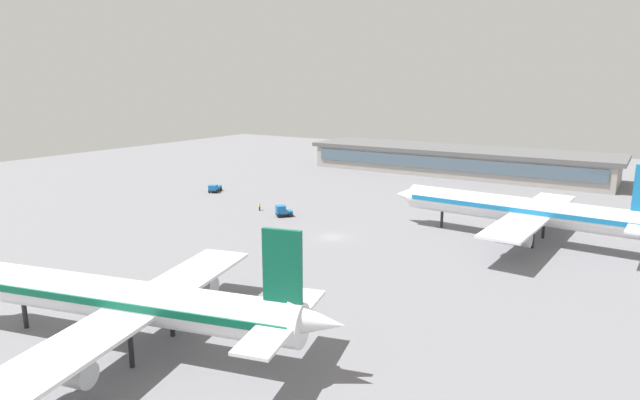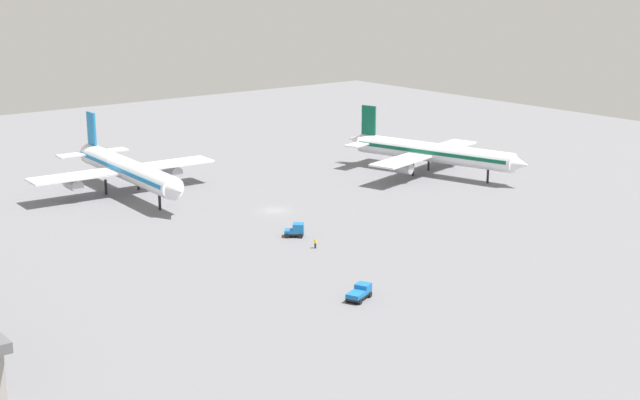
{
  "view_description": "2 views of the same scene",
  "coord_description": "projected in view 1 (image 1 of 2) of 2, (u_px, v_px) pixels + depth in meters",
  "views": [
    {
      "loc": [
        -45.89,
        75.47,
        25.84
      ],
      "look_at": [
        6.59,
        -6.3,
        4.69
      ],
      "focal_mm": 29.67,
      "sensor_mm": 36.0,
      "label": 1
    },
    {
      "loc": [
        133.33,
        -95.28,
        43.8
      ],
      "look_at": [
        12.72,
        0.65,
        4.45
      ],
      "focal_mm": 51.12,
      "sensor_mm": 36.0,
      "label": 2
    }
  ],
  "objects": [
    {
      "name": "ground",
      "position": [
        332.0,
        237.0,
        91.78
      ],
      "size": [
        288.0,
        288.0,
        0.0
      ],
      "primitive_type": "plane",
      "color": "slate"
    },
    {
      "name": "terminal_building",
      "position": [
        457.0,
        160.0,
        157.21
      ],
      "size": [
        88.71,
        22.26,
        7.71
      ],
      "color": "#9E9993",
      "rests_on": "ground"
    },
    {
      "name": "airplane_at_gate",
      "position": [
        524.0,
        210.0,
        88.83
      ],
      "size": [
        47.33,
        37.97,
        14.4
      ],
      "rotation": [
        0.0,
        0.0,
        6.23
      ],
      "color": "white",
      "rests_on": "ground"
    },
    {
      "name": "airplane_taxiing",
      "position": [
        129.0,
        301.0,
        52.3
      ],
      "size": [
        44.38,
        36.23,
        13.7
      ],
      "rotation": [
        0.0,
        0.0,
        0.25
      ],
      "color": "white",
      "rests_on": "ground"
    },
    {
      "name": "baggage_tug",
      "position": [
        283.0,
        211.0,
        105.92
      ],
      "size": [
        3.65,
        3.74,
        2.3
      ],
      "rotation": [
        0.0,
        0.0,
        0.86
      ],
      "color": "black",
      "rests_on": "ground"
    },
    {
      "name": "pushback_tractor",
      "position": [
        215.0,
        188.0,
        130.46
      ],
      "size": [
        3.54,
        4.79,
        1.9
      ],
      "rotation": [
        0.0,
        0.0,
        1.97
      ],
      "color": "black",
      "rests_on": "ground"
    },
    {
      "name": "ground_crew_worker",
      "position": [
        260.0,
        207.0,
        110.97
      ],
      "size": [
        0.51,
        0.53,
        1.67
      ],
      "rotation": [
        0.0,
        0.0,
        3.62
      ],
      "color": "#1E2338",
      "rests_on": "ground"
    }
  ]
}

